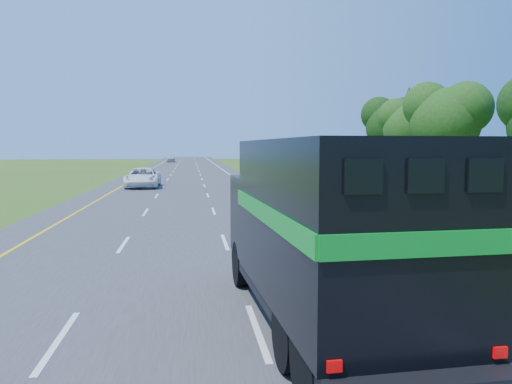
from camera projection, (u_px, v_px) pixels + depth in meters
road at (184, 184)px, 47.83m from camera, size 15.00×260.00×0.04m
lane_markings at (184, 183)px, 47.83m from camera, size 11.15×260.00×0.01m
horse_truck at (325, 230)px, 9.45m from camera, size 2.97×8.35×3.64m
white_suv at (143, 178)px, 43.18m from camera, size 2.84×6.12×1.70m
far_car at (171, 158)px, 114.36m from camera, size 2.12×4.89×1.64m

